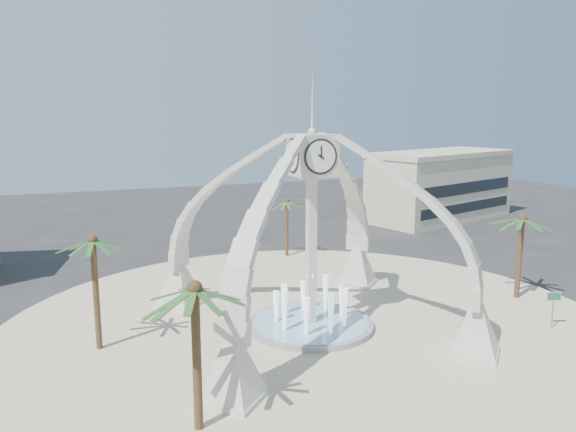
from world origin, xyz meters
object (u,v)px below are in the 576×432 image
object	(u,v)px
palm_west	(93,242)
palm_east	(522,220)
palm_south	(195,291)
street_sign	(554,301)
fountain	(311,323)
clock_tower	(311,229)
palm_north	(287,202)

from	to	relation	value
palm_west	palm_east	bearing A→B (deg)	-2.95
palm_south	street_sign	distance (m)	24.12
fountain	palm_east	size ratio (longest dim) A/B	1.18
clock_tower	palm_north	bearing A→B (deg)	73.99
palm_east	fountain	bearing A→B (deg)	179.59
fountain	palm_west	size ratio (longest dim) A/B	1.10
palm_east	clock_tower	bearing A→B (deg)	179.59
clock_tower	palm_east	world-z (taller)	clock_tower
fountain	palm_west	distance (m)	14.26
palm_north	palm_east	bearing A→B (deg)	-56.31
palm_east	palm_west	size ratio (longest dim) A/B	0.94
palm_west	palm_south	distance (m)	10.96
palm_south	street_sign	size ratio (longest dim) A/B	2.82
fountain	palm_north	distance (m)	18.66
clock_tower	palm_south	size ratio (longest dim) A/B	2.48
fountain	palm_west	bearing A→B (deg)	173.76
fountain	palm_east	world-z (taller)	palm_east
palm_east	palm_north	xyz separation A→B (m)	(-11.61, 17.42, -0.72)
clock_tower	palm_west	distance (m)	12.87
street_sign	fountain	bearing A→B (deg)	177.16
palm_east	street_sign	distance (m)	7.22
fountain	palm_north	world-z (taller)	palm_north
palm_north	street_sign	distance (m)	24.98
palm_east	palm_south	world-z (taller)	palm_south
fountain	street_sign	distance (m)	15.45
palm_west	street_sign	xyz separation A→B (m)	(27.10, -7.01, -4.60)
palm_west	street_sign	bearing A→B (deg)	-14.51
palm_north	palm_south	distance (m)	29.81
palm_south	palm_west	bearing A→B (deg)	109.41
clock_tower	street_sign	distance (m)	16.06
palm_south	fountain	bearing A→B (deg)	44.32
clock_tower	palm_south	xyz separation A→B (m)	(-9.15, -8.94, -0.16)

